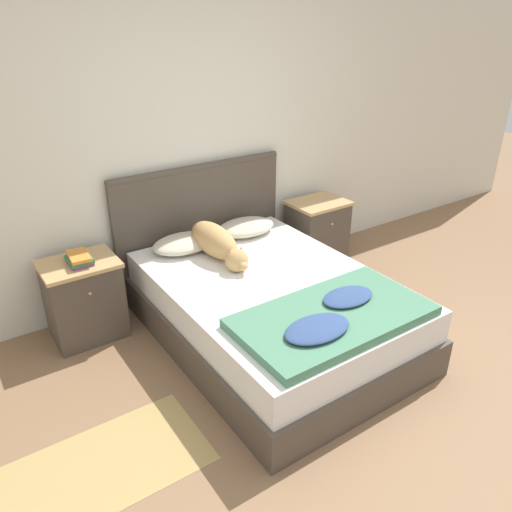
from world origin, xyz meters
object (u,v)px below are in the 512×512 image
Objects in this scene: book_stack at (79,259)px; nightstand_right at (317,232)px; pillow_right at (246,227)px; pillow_left at (184,243)px; dog at (217,243)px; bed at (272,310)px; nightstand_left at (84,299)px.

nightstand_right is at bearing 0.75° from book_stack.
pillow_right is at bearing 0.41° from book_stack.
pillow_left is 0.29m from dog.
nightstand_right is at bearing 11.94° from dog.
nightstand_left reaches higher than bed.
nightstand_left is at bearing 164.98° from dog.
nightstand_right is 1.20× the size of pillow_right.
pillow_left is 2.17× the size of book_stack.
nightstand_right is 1.29m from dog.
dog reaches higher than book_stack.
pillow_right is (-0.81, -0.02, 0.24)m from nightstand_right.
dog reaches higher than pillow_right.
nightstand_left and pillow_right have the same top height.
nightstand_left is at bearing 144.11° from bed.
nightstand_left is (-1.10, 0.79, 0.06)m from bed.
nightstand_left and pillow_left have the same top height.
pillow_left is at bearing 0.71° from book_stack.
book_stack is (-1.38, -0.01, 0.09)m from pillow_right.
dog reaches higher than nightstand_right.
nightstand_right is at bearing 35.89° from bed.
book_stack reaches higher than nightstand_right.
nightstand_left and nightstand_right have the same top height.
book_stack is at bearing -179.29° from pillow_left.
pillow_left is 0.58m from pillow_right.
bed is 3.97× the size of pillow_right.
dog is (-1.23, -0.26, 0.30)m from nightstand_right.
dog is (0.97, -0.26, 0.30)m from nightstand_left.
dog is at bearing -56.51° from pillow_left.
pillow_right reaches higher than bed.
nightstand_right and pillow_left have the same top height.
bed is 1.39m from book_stack.
book_stack is at bearing 166.48° from dog.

